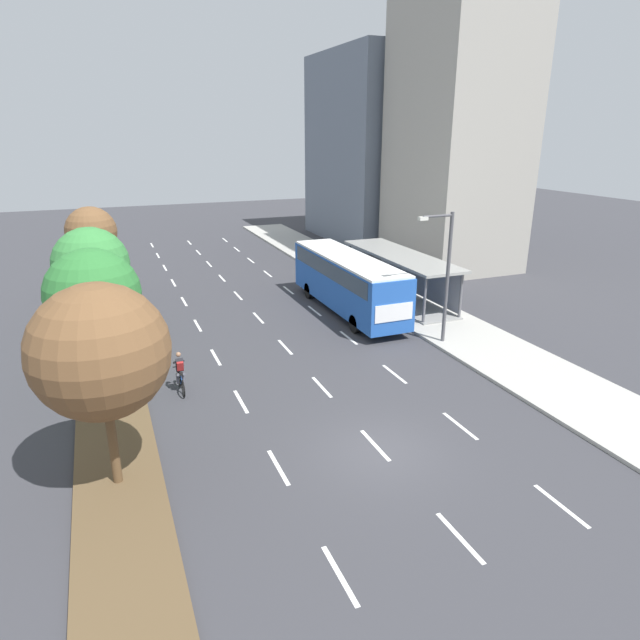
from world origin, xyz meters
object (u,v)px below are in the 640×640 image
at_px(bus, 347,278).
at_px(median_tree_third, 91,265).
at_px(median_tree_fourth, 91,232).
at_px(median_tree_nearest, 100,352).
at_px(cyclist, 180,374).
at_px(median_tree_second, 93,295).
at_px(bus_shelter, 403,272).
at_px(streetlight, 445,269).

bearing_deg(bus, median_tree_third, 177.54).
bearing_deg(median_tree_fourth, median_tree_nearest, -89.74).
bearing_deg(median_tree_third, median_tree_fourth, 89.03).
height_order(cyclist, median_tree_nearest, median_tree_nearest).
height_order(bus, median_tree_second, median_tree_second).
height_order(bus_shelter, median_tree_nearest, median_tree_nearest).
bearing_deg(cyclist, median_tree_fourth, 101.21).
relative_size(median_tree_third, streetlight, 0.88).
relative_size(cyclist, median_tree_fourth, 0.31).
relative_size(bus_shelter, median_tree_nearest, 1.69).
bearing_deg(median_tree_second, median_tree_nearest, -88.78).
height_order(bus, median_tree_fourth, median_tree_fourth).
xyz_separation_m(median_tree_nearest, median_tree_third, (-0.20, 13.43, -0.42)).
height_order(bus_shelter, median_tree_fourth, median_tree_fourth).
relative_size(bus_shelter, median_tree_second, 1.78).
distance_m(cyclist, median_tree_nearest, 7.30).
relative_size(median_tree_third, median_tree_fourth, 0.97).
xyz_separation_m(cyclist, median_tree_second, (-2.91, 0.99, 3.43)).
bearing_deg(bus_shelter, cyclist, -152.21).
height_order(median_tree_nearest, median_tree_third, median_tree_nearest).
bearing_deg(bus, median_tree_second, -155.93).
bearing_deg(cyclist, median_tree_third, 111.08).
height_order(bus_shelter, median_tree_second, median_tree_second).
height_order(median_tree_nearest, streetlight, streetlight).
xyz_separation_m(cyclist, median_tree_nearest, (-2.77, -5.73, 3.59)).
height_order(cyclist, streetlight, streetlight).
distance_m(median_tree_nearest, median_tree_fourth, 20.15).
bearing_deg(bus, median_tree_nearest, -136.58).
xyz_separation_m(bus_shelter, median_tree_third, (-18.05, -0.24, 2.09)).
distance_m(bus, cyclist, 13.00).
bearing_deg(median_tree_nearest, streetlight, 21.68).
xyz_separation_m(median_tree_nearest, streetlight, (15.73, 6.25, -0.49)).
distance_m(cyclist, median_tree_fourth, 15.16).
relative_size(median_tree_second, streetlight, 0.91).
relative_size(bus, median_tree_second, 1.90).
distance_m(median_tree_fourth, streetlight, 21.07).
height_order(cyclist, median_tree_second, median_tree_second).
distance_m(bus_shelter, median_tree_second, 19.43).
height_order(cyclist, median_tree_third, median_tree_third).
relative_size(cyclist, median_tree_nearest, 0.29).
bearing_deg(median_tree_fourth, cyclist, -78.79).
xyz_separation_m(median_tree_nearest, median_tree_fourth, (-0.09, 20.15, 0.11)).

